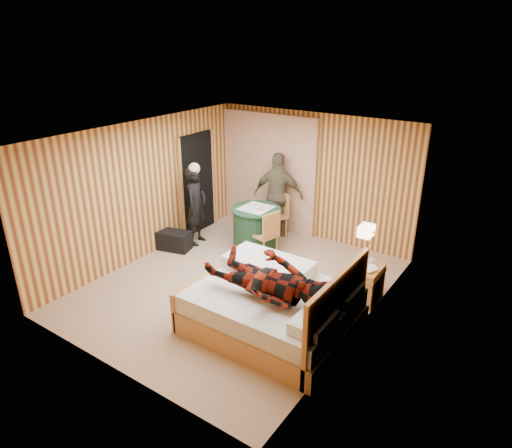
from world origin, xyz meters
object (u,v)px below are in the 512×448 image
Objects in this scene: man_on_bed at (268,271)px; woman_standing at (196,206)px; nightstand at (366,283)px; duffel_bag at (173,240)px; bed at (275,307)px; wall_lamp at (366,231)px; man_at_table at (278,195)px; chair_near at (267,231)px; chair_far at (278,211)px; round_table at (256,228)px.

woman_standing is at bearing 147.59° from man_on_bed.
duffel_bag is at bearing -174.39° from nightstand.
wall_lamp is at bearing 53.93° from bed.
man_at_table reaches higher than duffel_bag.
nightstand is at bearing 93.34° from chair_near.
man_at_table is (-1.69, 2.79, 0.52)m from bed.
chair_near is at bearing -96.15° from woman_standing.
bed is 3.37× the size of duffel_bag.
woman_standing is (-1.50, -0.22, 0.25)m from chair_near.
chair_far is (-1.65, 2.74, 0.20)m from bed.
chair_near is 0.53× the size of man_at_table.
woman_standing is 0.88× the size of man_on_bed.
nightstand is 0.38× the size of woman_standing.
wall_lamp is 0.12× the size of bed.
chair_far is at bearing -58.19° from woman_standing.
wall_lamp is 3.65m from woman_standing.
bed is at bearing -34.27° from chair_far.
round_table is 0.90m from man_at_table.
wall_lamp is 2.32m from chair_near.
chair_far is at bearing 146.46° from wall_lamp.
round_table is 2.88m from man_on_bed.
chair_far is 0.53× the size of man_on_bed.
chair_near is (0.41, -0.23, 0.11)m from round_table.
wall_lamp is at bearing -13.86° from duffel_bag.
nightstand is (-0.04, 0.32, -1.01)m from wall_lamp.
man_on_bed is (1.69, -2.97, 0.48)m from chair_far.
man_on_bed is (1.72, -3.02, 0.16)m from man_at_table.
man_on_bed is at bearing -120.05° from wall_lamp.
round_table is at bearing 127.57° from man_on_bed.
round_table is at bearing 166.79° from nightstand.
man_on_bed reaches higher than chair_near.
nightstand is at bearing -13.21° from round_table.
nightstand is 0.91× the size of duffel_bag.
chair_near is at bearing 8.39° from duffel_bag.
wall_lamp is 0.15× the size of man_on_bed.
duffel_bag is at bearing 156.66° from man_on_bed.
chair_far is 0.33m from man_at_table.
bed is 0.72m from man_on_bed.
man_at_table is (1.28, 1.73, 0.68)m from duffel_bag.
chair_far is 0.54× the size of man_at_table.
woman_standing reaches higher than wall_lamp.
man_on_bed is (3.00, -1.29, 0.84)m from duffel_bag.
chair_far is at bearing 151.61° from nightstand.
wall_lamp reaches higher than duffel_bag.
man_on_bed reaches higher than woman_standing.
wall_lamp is 2.79m from round_table.
round_table is (-2.49, 0.90, -0.88)m from wall_lamp.
bed is at bearing -126.07° from wall_lamp.
wall_lamp is 3.94m from duffel_bag.
bed is 2.20m from chair_near.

